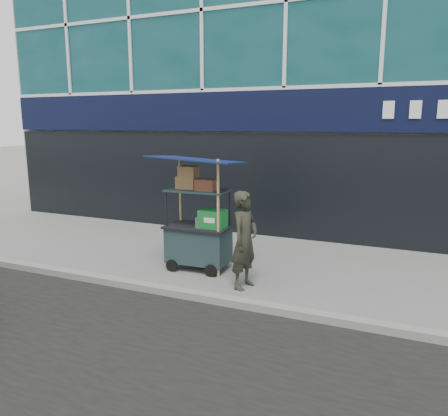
% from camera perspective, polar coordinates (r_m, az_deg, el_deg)
% --- Properties ---
extents(ground, '(80.00, 80.00, 0.00)m').
position_cam_1_polar(ground, '(6.90, -1.70, -11.46)').
color(ground, slate).
rests_on(ground, ground).
extents(curb, '(80.00, 0.18, 0.12)m').
position_cam_1_polar(curb, '(6.71, -2.44, -11.58)').
color(curb, gray).
rests_on(curb, ground).
extents(vendor_cart, '(1.58, 1.13, 2.10)m').
position_cam_1_polar(vendor_cart, '(7.94, -3.27, -2.86)').
color(vendor_cart, '#19272B').
rests_on(vendor_cart, ground).
extents(vendor_man, '(0.48, 0.64, 1.59)m').
position_cam_1_polar(vendor_man, '(7.02, 2.71, -4.20)').
color(vendor_man, '#282A1E').
rests_on(vendor_man, ground).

